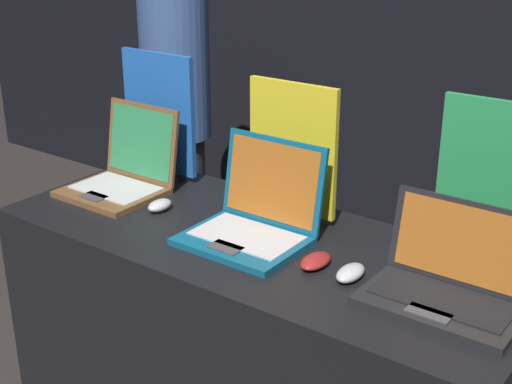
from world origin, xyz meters
TOP-DOWN VIEW (x-y plane):
  - wall_back at (0.00, 2.23)m, footprint 8.00×0.05m
  - display_counter at (0.00, 0.33)m, footprint 1.68×0.67m
  - laptop_front at (-0.62, 0.38)m, footprint 0.33×0.33m
  - mouse_front at (-0.39, 0.32)m, footprint 0.06×0.09m
  - promo_stand_front at (-0.62, 0.57)m, footprint 0.33×0.07m
  - laptop_middle at (-0.01, 0.34)m, footprint 0.36×0.32m
  - mouse_middle at (0.24, 0.28)m, footprint 0.07×0.12m
  - promo_stand_middle at (-0.01, 0.54)m, footprint 0.32×0.07m
  - laptop_back at (0.61, 0.32)m, footprint 0.39×0.27m
  - mouse_back at (0.35, 0.27)m, footprint 0.06×0.11m
  - promo_stand_back at (0.61, 0.61)m, footprint 0.33×0.07m
  - person_bystander at (-1.13, 1.22)m, footprint 0.33×0.33m

SIDE VIEW (x-z plane):
  - display_counter at x=0.00m, z-range 0.00..0.93m
  - person_bystander at x=-1.13m, z-range 0.04..1.76m
  - mouse_middle at x=0.24m, z-range 0.93..0.96m
  - mouse_front at x=-0.39m, z-range 0.93..0.96m
  - mouse_back at x=0.35m, z-range 0.93..0.96m
  - laptop_back at x=0.61m, z-range 0.86..1.11m
  - laptop_middle at x=-0.01m, z-range 0.85..1.14m
  - laptop_front at x=-0.62m, z-range 0.85..1.14m
  - promo_stand_middle at x=-0.01m, z-range 0.92..1.36m
  - promo_stand_front at x=-0.62m, z-range 0.92..1.38m
  - promo_stand_back at x=0.61m, z-range 0.92..1.38m
  - wall_back at x=0.00m, z-range 0.00..2.80m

